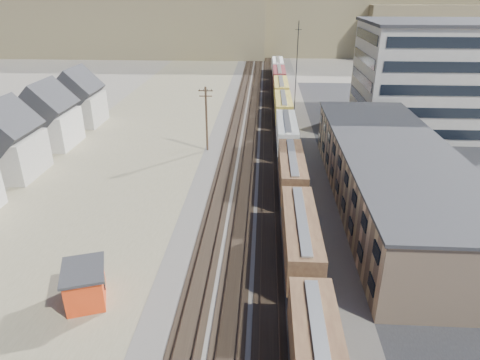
# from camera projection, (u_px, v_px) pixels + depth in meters

# --- Properties ---
(ballast_bed) EXTENTS (18.00, 200.00, 0.06)m
(ballast_bed) POSITION_uv_depth(u_px,v_px,m) (262.00, 135.00, 73.91)
(ballast_bed) COLOR #4C4742
(ballast_bed) RESTS_ON ground
(dirt_yard) EXTENTS (24.00, 180.00, 0.03)m
(dirt_yard) POSITION_uv_depth(u_px,v_px,m) (132.00, 153.00, 65.88)
(dirt_yard) COLOR #726A4F
(dirt_yard) RESTS_ON ground
(asphalt_lot) EXTENTS (26.00, 120.00, 0.04)m
(asphalt_lot) POSITION_uv_depth(u_px,v_px,m) (420.00, 172.00, 59.12)
(asphalt_lot) COLOR #232326
(asphalt_lot) RESTS_ON ground
(rail_tracks) EXTENTS (11.40, 200.00, 0.24)m
(rail_tracks) POSITION_uv_depth(u_px,v_px,m) (259.00, 135.00, 73.91)
(rail_tracks) COLOR black
(rail_tracks) RESTS_ON ground
(freight_train) EXTENTS (3.00, 119.74, 4.46)m
(freight_train) POSITION_uv_depth(u_px,v_px,m) (285.00, 118.00, 73.41)
(freight_train) COLOR black
(freight_train) RESTS_ON ground
(warehouse) EXTENTS (12.40, 40.40, 7.25)m
(warehouse) POSITION_uv_depth(u_px,v_px,m) (391.00, 176.00, 48.90)
(warehouse) COLOR tan
(warehouse) RESTS_ON ground
(office_tower) EXTENTS (22.60, 18.60, 18.45)m
(office_tower) POSITION_uv_depth(u_px,v_px,m) (427.00, 78.00, 73.14)
(office_tower) COLOR #9E998E
(office_tower) RESTS_ON ground
(utility_pole_north) EXTENTS (2.20, 0.32, 10.00)m
(utility_pole_north) POSITION_uv_depth(u_px,v_px,m) (206.00, 118.00, 64.91)
(utility_pole_north) COLOR #382619
(utility_pole_north) RESTS_ON ground
(radio_mast) EXTENTS (1.20, 0.16, 18.00)m
(radio_mast) POSITION_uv_depth(u_px,v_px,m) (296.00, 72.00, 78.94)
(radio_mast) COLOR black
(radio_mast) RESTS_ON ground
(hills_north) EXTENTS (265.00, 80.00, 32.00)m
(hills_north) POSITION_uv_depth(u_px,v_px,m) (266.00, 12.00, 175.33)
(hills_north) COLOR brown
(hills_north) RESTS_ON ground
(maintenance_shed) EXTENTS (4.51, 5.10, 3.12)m
(maintenance_shed) POSITION_uv_depth(u_px,v_px,m) (85.00, 284.00, 34.37)
(maintenance_shed) COLOR red
(maintenance_shed) RESTS_ON ground
(parked_car_blue) EXTENTS (5.38, 5.01, 1.40)m
(parked_car_blue) POSITION_uv_depth(u_px,v_px,m) (390.00, 127.00, 75.81)
(parked_car_blue) COLOR navy
(parked_car_blue) RESTS_ON ground
(parked_car_far) EXTENTS (3.13, 4.55, 1.44)m
(parked_car_far) POSITION_uv_depth(u_px,v_px,m) (442.00, 152.00, 64.28)
(parked_car_far) COLOR silver
(parked_car_far) RESTS_ON ground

